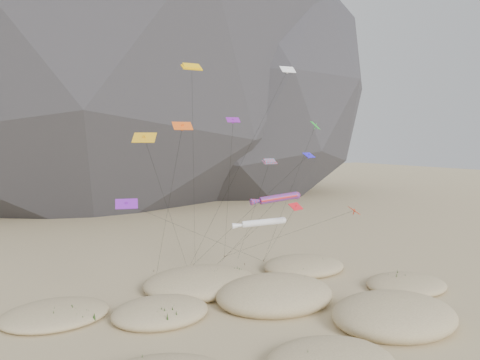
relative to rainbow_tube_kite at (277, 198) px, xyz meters
name	(u,v)px	position (x,y,z in m)	size (l,w,h in m)	color
ground	(292,321)	(-5.99, -11.73, -11.42)	(500.00, 500.00, 0.00)	#CCB789
dunes	(264,306)	(-7.20, -8.16, -10.72)	(52.16, 36.44, 3.89)	#CCB789
dune_grass	(269,306)	(-7.01, -8.78, -10.59)	(41.99, 26.39, 1.47)	black
kite_stakes	(213,266)	(-3.86, 11.38, -11.27)	(18.93, 6.25, 0.30)	#3F2D1E
rainbow_tube_kite	(277,198)	(0.00, 0.00, 0.00)	(7.13, 13.77, 12.22)	red
white_tube_kite	(261,223)	(-4.06, -2.38, -2.54)	(6.59, 12.46, 9.56)	white
orange_parafoil	(192,70)	(-10.53, 3.50, 16.34)	(7.03, 12.73, 28.63)	yellow
multi_parafoil	(269,163)	(0.66, 2.90, 4.53)	(2.16, 11.26, 16.57)	red
delta_kites	(253,155)	(-4.07, -0.53, 5.74)	(33.12, 22.12, 28.90)	white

